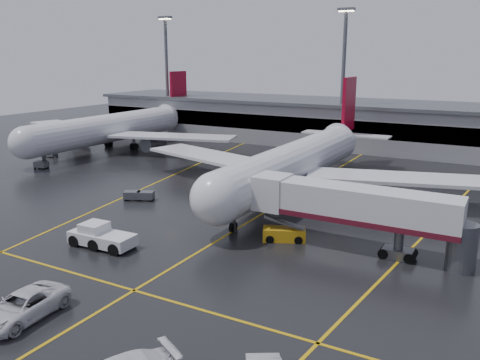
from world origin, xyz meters
The scene contains 19 objects.
ground centered at (0.00, 0.00, 0.00)m, with size 220.00×220.00×0.00m, color black.
apron_line_centre centered at (0.00, 0.00, 0.01)m, with size 0.25×90.00×0.02m, color gold.
apron_line_stop centered at (0.00, -22.00, 0.01)m, with size 60.00×0.25×0.02m, color gold.
apron_line_left centered at (-20.00, 10.00, 0.01)m, with size 0.25×70.00×0.02m, color gold.
apron_line_right centered at (18.00, 10.00, 0.01)m, with size 0.25×70.00×0.02m, color gold.
terminal centered at (0.00, 47.93, 4.32)m, with size 122.00×19.00×8.60m.
light_mast_left centered at (-45.00, 42.00, 14.47)m, with size 3.00×1.20×25.45m.
light_mast_mid centered at (-5.00, 42.00, 14.47)m, with size 3.00×1.20×25.45m.
main_airliner centered at (0.00, 9.70, 4.21)m, with size 48.80×45.60×14.10m.
second_airliner centered at (-42.00, 21.70, 4.21)m, with size 48.80×45.60×14.10m.
jet_bridge centered at (11.87, -6.00, 3.93)m, with size 19.90×3.40×6.05m.
pushback_tractor centered at (-8.66, -16.51, 0.90)m, with size 6.43×2.95×2.26m.
belt_loader centered at (5.53, -6.82, 0.63)m, with size 4.36×3.20×2.55m.
service_van_a centered at (-3.72, -28.81, 0.92)m, with size 3.05×6.61×1.84m, color silver.
baggage_cart_a centered at (-14.91, -2.58, 0.63)m, with size 2.36×2.02×1.12m.
baggage_cart_b centered at (-16.41, -3.24, 0.63)m, with size 2.38×2.11×1.12m.
baggage_cart_c centered at (-11.31, 7.40, 0.63)m, with size 2.22×1.68×1.12m.
baggage_cart_d centered at (-46.74, 10.41, 0.63)m, with size 2.13×1.51×1.12m.
baggage_cart_e centered at (-40.84, 3.47, 0.63)m, with size 2.24×1.72×1.12m.
Camera 1 is at (23.77, -48.21, 17.18)m, focal length 37.38 mm.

